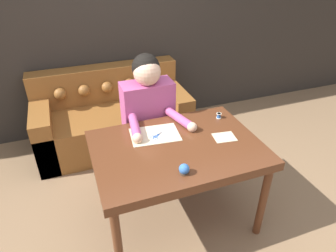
{
  "coord_description": "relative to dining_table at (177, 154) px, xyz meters",
  "views": [
    {
      "loc": [
        -0.58,
        -1.58,
        2.03
      ],
      "look_at": [
        0.08,
        0.23,
        0.85
      ],
      "focal_mm": 32.0,
      "sensor_mm": 36.0,
      "label": 1
    }
  ],
  "objects": [
    {
      "name": "thread_spool",
      "position": [
        0.48,
        0.26,
        0.1
      ],
      "size": [
        0.04,
        0.04,
        0.05
      ],
      "color": "#3366B2",
      "rests_on": "dining_table"
    },
    {
      "name": "ground_plane",
      "position": [
        -0.1,
        -0.09,
        -0.67
      ],
      "size": [
        16.0,
        16.0,
        0.0
      ],
      "primitive_type": "plane",
      "color": "#846647"
    },
    {
      "name": "pattern_paper_offcut",
      "position": [
        0.38,
        -0.02,
        0.08
      ],
      "size": [
        0.18,
        0.16,
        0.0
      ],
      "color": "beige",
      "rests_on": "dining_table"
    },
    {
      "name": "scissors",
      "position": [
        -0.09,
        0.18,
        0.08
      ],
      "size": [
        0.19,
        0.15,
        0.01
      ],
      "color": "silver",
      "rests_on": "dining_table"
    },
    {
      "name": "pin_cushion",
      "position": [
        -0.07,
        -0.3,
        0.11
      ],
      "size": [
        0.07,
        0.07,
        0.07
      ],
      "color": "#4C3828",
      "rests_on": "dining_table"
    },
    {
      "name": "wall_back",
      "position": [
        -0.1,
        1.76,
        0.63
      ],
      "size": [
        8.0,
        0.06,
        2.6
      ],
      "color": "#2D2823",
      "rests_on": "ground_plane"
    },
    {
      "name": "couch",
      "position": [
        -0.26,
        1.35,
        -0.37
      ],
      "size": [
        1.67,
        0.82,
        0.84
      ],
      "color": "brown",
      "rests_on": "ground_plane"
    },
    {
      "name": "pattern_paper_main",
      "position": [
        -0.11,
        0.2,
        0.08
      ],
      "size": [
        0.4,
        0.3,
        0.0
      ],
      "color": "beige",
      "rests_on": "dining_table"
    },
    {
      "name": "person",
      "position": [
        -0.05,
        0.58,
        0.0
      ],
      "size": [
        0.53,
        0.62,
        1.27
      ],
      "color": "#33281E",
      "rests_on": "ground_plane"
    },
    {
      "name": "dining_table",
      "position": [
        0.0,
        0.0,
        0.0
      ],
      "size": [
        1.24,
        0.88,
        0.75
      ],
      "color": "#562D19",
      "rests_on": "ground_plane"
    }
  ]
}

